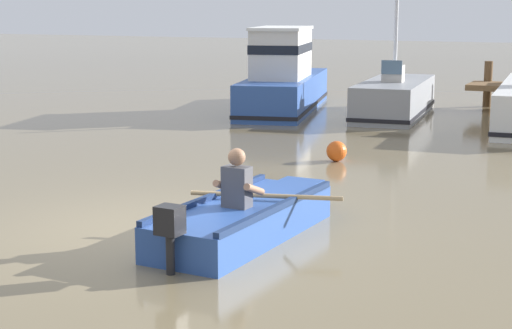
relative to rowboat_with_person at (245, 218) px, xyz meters
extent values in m
plane|color=#7A6B4C|center=(-1.43, -0.15, -0.25)|extent=(120.00, 120.00, 0.00)
cylinder|color=brown|center=(0.62, 15.53, 0.42)|extent=(0.24, 0.24, 1.33)
cube|color=#2D519E|center=(-0.01, -0.07, -0.03)|extent=(1.31, 3.17, 0.44)
cube|color=#2D519E|center=(0.11, 1.66, -0.03)|extent=(0.63, 0.44, 0.42)
cube|color=navy|center=(-0.51, -0.04, 0.22)|extent=(0.29, 3.04, 0.08)
cube|color=navy|center=(0.50, -0.10, 0.22)|extent=(0.29, 3.04, 0.08)
cube|color=#3C62B2|center=(-0.01, -0.17, 0.15)|extent=(1.03, 0.35, 0.06)
cylinder|color=black|center=(-0.12, -1.72, 0.02)|extent=(0.11, 0.11, 0.54)
cube|color=black|center=(-0.12, -1.72, 0.37)|extent=(0.30, 0.26, 0.32)
cube|color=#4C4C51|center=(-0.02, -0.22, 0.45)|extent=(0.35, 0.24, 0.52)
sphere|color=#9E7051|center=(-0.02, -0.22, 0.83)|extent=(0.22, 0.22, 0.22)
cylinder|color=#9E7051|center=(-0.23, -0.16, 0.43)|extent=(0.12, 0.43, 0.23)
cylinder|color=#9E7051|center=(0.21, -0.19, 0.43)|extent=(0.12, 0.43, 0.23)
cylinder|color=tan|center=(0.17, 0.27, 0.25)|extent=(1.95, 0.55, 0.06)
cube|color=#2D519E|center=(-4.53, 12.39, 0.23)|extent=(3.03, 6.50, 0.97)
cube|color=black|center=(-4.53, 12.39, -0.08)|extent=(3.08, 6.55, 0.10)
cube|color=silver|center=(-4.40, 11.84, 1.37)|extent=(1.87, 2.87, 1.31)
cube|color=black|center=(-4.40, 11.84, 1.53)|extent=(1.90, 2.90, 0.24)
cube|color=white|center=(-4.40, 11.84, 2.06)|extent=(1.96, 3.01, 0.08)
cube|color=gray|center=(-1.32, 12.37, 0.22)|extent=(1.96, 4.86, 0.95)
cube|color=black|center=(-1.32, 12.37, -0.08)|extent=(2.00, 4.90, 0.10)
cube|color=#B2ADA3|center=(-1.29, 12.01, 0.92)|extent=(0.58, 0.55, 0.44)
cube|color=slate|center=(-1.27, 11.75, 1.10)|extent=(0.54, 0.09, 0.36)
cylinder|color=silver|center=(-1.31, 12.25, 2.00)|extent=(0.10, 0.10, 2.59)
sphere|color=#E55919|center=(-0.62, 5.46, -0.06)|extent=(0.39, 0.39, 0.39)
camera|label=1|loc=(4.32, -9.29, 2.67)|focal=57.87mm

